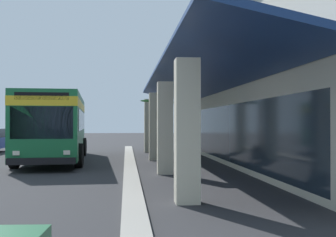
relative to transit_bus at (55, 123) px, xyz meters
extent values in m
plane|color=#2D2D30|center=(2.13, 7.29, -1.85)|extent=(120.00, 120.00, 0.00)
cube|color=#9E998E|center=(3.22, 3.62, -1.79)|extent=(28.09, 0.50, 0.12)
cube|color=beige|center=(-5.56, 4.85, -0.20)|extent=(0.55, 0.55, 3.31)
cube|color=beige|center=(0.29, 4.85, -0.20)|extent=(0.55, 0.55, 3.31)
cube|color=beige|center=(6.15, 4.85, -0.20)|extent=(0.55, 0.55, 3.31)
cube|color=beige|center=(12.00, 4.85, -0.20)|extent=(0.55, 0.55, 3.31)
cube|color=navy|center=(3.22, 6.17, 1.81)|extent=(23.41, 3.16, 0.82)
cube|color=#19232D|center=(3.22, 7.81, -0.45)|extent=(19.66, 0.08, 2.40)
cube|color=#196638|center=(0.05, 0.00, -0.13)|extent=(11.15, 3.31, 2.75)
cube|color=yellow|center=(0.05, 0.00, 0.80)|extent=(11.17, 3.33, 0.36)
cube|color=#19232D|center=(-0.25, -0.02, 0.10)|extent=(9.40, 3.22, 0.90)
cube|color=#19232D|center=(5.51, 0.39, 0.00)|extent=(0.22, 2.24, 1.20)
cube|color=black|center=(5.52, 0.39, 0.97)|extent=(0.20, 1.94, 0.28)
cube|color=black|center=(5.64, 0.40, -1.40)|extent=(0.37, 2.46, 0.24)
cube|color=silver|center=(5.50, 1.28, -1.10)|extent=(0.08, 0.24, 0.16)
cube|color=silver|center=(5.62, -0.50, -1.10)|extent=(0.08, 0.24, 0.16)
cube|color=silver|center=(-1.44, -0.10, 1.37)|extent=(2.52, 1.95, 0.24)
cylinder|color=black|center=(3.58, 1.53, -1.35)|extent=(1.00, 0.30, 1.00)
cylinder|color=black|center=(3.76, -1.01, -1.35)|extent=(1.00, 0.30, 1.00)
cylinder|color=black|center=(-3.11, 1.06, -1.35)|extent=(1.00, 0.30, 1.00)
cylinder|color=black|center=(-2.93, -1.48, -1.35)|extent=(1.00, 0.30, 1.00)
cylinder|color=black|center=(-7.59, -4.14, -1.53)|extent=(0.64, 0.22, 0.64)
cube|color=#4C4742|center=(-0.57, 5.11, -1.54)|extent=(0.74, 0.74, 0.63)
cylinder|color=#332319|center=(-0.57, 5.11, -1.21)|extent=(0.63, 0.63, 0.02)
cylinder|color=brown|center=(-0.57, 5.11, -0.16)|extent=(0.16, 0.16, 2.13)
ellipsoid|color=#286B33|center=(-0.12, 4.98, 0.97)|extent=(0.97, 0.48, 0.16)
ellipsoid|color=#286B33|center=(-0.68, 5.60, 1.04)|extent=(0.44, 1.03, 0.17)
ellipsoid|color=#286B33|center=(-0.97, 5.02, 1.00)|extent=(0.85, 0.39, 0.15)
ellipsoid|color=#286B33|center=(-0.55, 4.64, 1.11)|extent=(0.26, 0.96, 0.16)
camera|label=1|loc=(22.14, 3.46, -0.01)|focal=47.69mm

